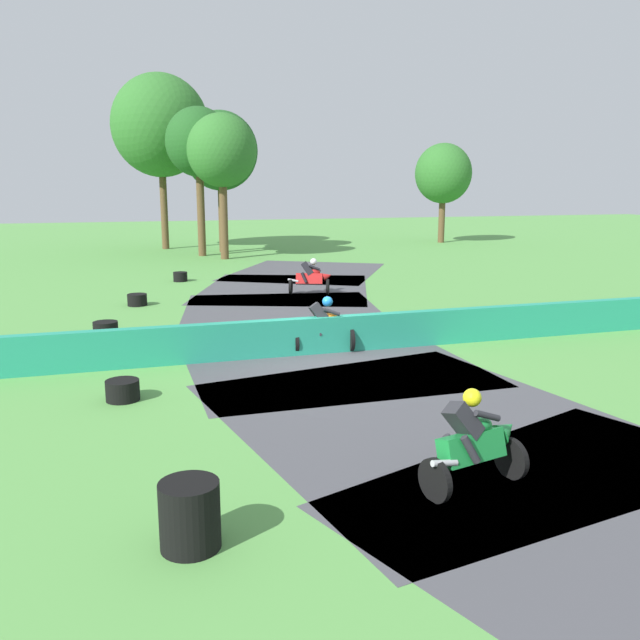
{
  "coord_description": "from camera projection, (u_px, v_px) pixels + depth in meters",
  "views": [
    {
      "loc": [
        -4.28,
        -15.45,
        4.14
      ],
      "look_at": [
        0.02,
        -0.33,
        0.9
      ],
      "focal_mm": 37.51,
      "sensor_mm": 36.0,
      "label": 1
    }
  ],
  "objects": [
    {
      "name": "ground_plane",
      "position": [
        316.0,
        353.0,
        16.54
      ],
      "size": [
        120.0,
        120.0,
        0.0
      ],
      "primitive_type": "plane",
      "color": "#569947"
    },
    {
      "name": "track_asphalt",
      "position": [
        383.0,
        348.0,
        17.05
      ],
      "size": [
        12.51,
        39.84,
        0.01
      ],
      "color": "#47474C",
      "rests_on": "ground"
    },
    {
      "name": "safety_barrier",
      "position": [
        499.0,
        323.0,
        17.93
      ],
      "size": [
        26.43,
        0.85,
        0.9
      ],
      "primitive_type": "cube",
      "rotation": [
        0.0,
        0.0,
        -1.55
      ],
      "color": "#239375",
      "rests_on": "ground"
    },
    {
      "name": "motorcycle_lead_red",
      "position": [
        311.0,
        277.0,
        25.16
      ],
      "size": [
        1.74,
        1.23,
        1.43
      ],
      "color": "black",
      "rests_on": "ground"
    },
    {
      "name": "motorcycle_chase_orange",
      "position": [
        326.0,
        326.0,
        16.57
      ],
      "size": [
        1.7,
        0.8,
        1.43
      ],
      "color": "black",
      "rests_on": "ground"
    },
    {
      "name": "motorcycle_trailing_green",
      "position": [
        475.0,
        441.0,
        9.2
      ],
      "size": [
        1.68,
        1.09,
        1.43
      ],
      "color": "black",
      "rests_on": "ground"
    },
    {
      "name": "tire_stack_near",
      "position": [
        180.0,
        277.0,
        28.48
      ],
      "size": [
        0.59,
        0.59,
        0.4
      ],
      "color": "black",
      "rests_on": "ground"
    },
    {
      "name": "tire_stack_mid_a",
      "position": [
        137.0,
        300.0,
        22.88
      ],
      "size": [
        0.66,
        0.66,
        0.4
      ],
      "color": "black",
      "rests_on": "ground"
    },
    {
      "name": "tire_stack_mid_b",
      "position": [
        106.0,
        333.0,
        17.38
      ],
      "size": [
        0.63,
        0.63,
        0.6
      ],
      "color": "black",
      "rests_on": "ground"
    },
    {
      "name": "tire_stack_far",
      "position": [
        123.0,
        390.0,
        12.92
      ],
      "size": [
        0.65,
        0.65,
        0.4
      ],
      "color": "black",
      "rests_on": "ground"
    },
    {
      "name": "tire_stack_extra_a",
      "position": [
        190.0,
        515.0,
        7.66
      ],
      "size": [
        0.7,
        0.7,
        0.8
      ],
      "color": "black",
      "rests_on": "ground"
    },
    {
      "name": "tree_far_left",
      "position": [
        160.0,
        126.0,
        41.0
      ],
      "size": [
        5.93,
        5.93,
        10.69
      ],
      "color": "brown",
      "rests_on": "ground"
    },
    {
      "name": "tree_far_right",
      "position": [
        443.0,
        174.0,
        46.08
      ],
      "size": [
        3.9,
        3.9,
        6.81
      ],
      "color": "brown",
      "rests_on": "ground"
    },
    {
      "name": "tree_mid_rise",
      "position": [
        222.0,
        151.0,
        35.7
      ],
      "size": [
        3.72,
        3.72,
        7.78
      ],
      "color": "brown",
      "rests_on": "ground"
    },
    {
      "name": "tree_behind_barrier",
      "position": [
        220.0,
        151.0,
        39.46
      ],
      "size": [
        4.42,
        4.42,
        8.31
      ],
      "color": "brown",
      "rests_on": "ground"
    },
    {
      "name": "tree_distant",
      "position": [
        199.0,
        143.0,
        37.23
      ],
      "size": [
        3.67,
        3.67,
        8.29
      ],
      "color": "brown",
      "rests_on": "ground"
    }
  ]
}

